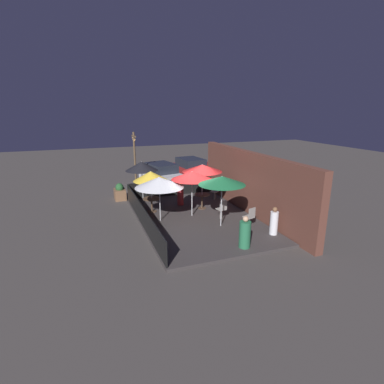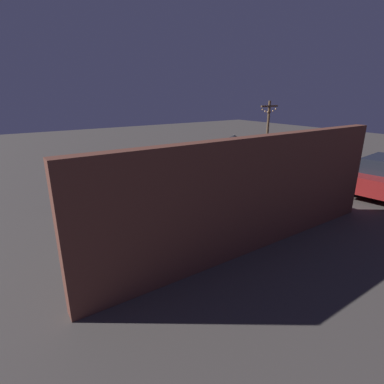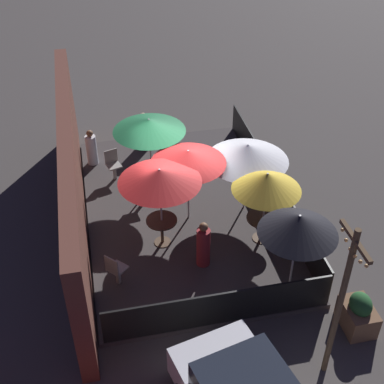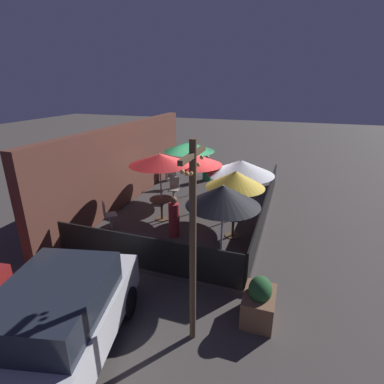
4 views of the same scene
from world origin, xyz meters
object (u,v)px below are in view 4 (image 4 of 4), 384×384
object	(u,v)px
patron_0	(174,218)
parked_car_0	(59,322)
dining_table_0	(162,203)
patio_chair_2	(172,177)
patio_umbrella_2	(189,147)
patron_2	(168,170)
patio_umbrella_5	(194,159)
patio_chair_0	(174,188)
planter_box	(259,301)
patron_1	(207,169)
patio_umbrella_0	(160,159)
patio_umbrella_4	(223,196)
patio_umbrella_3	(241,167)
patio_umbrella_1	(235,179)
patio_chair_1	(108,214)
light_post	(193,238)
dining_table_1	(233,219)

from	to	relation	value
patron_0	parked_car_0	xyz separation A→B (m)	(-4.70, 0.18, 0.12)
dining_table_0	patio_chair_2	size ratio (longest dim) A/B	0.85
patio_umbrella_2	patron_2	distance (m)	2.80
patio_umbrella_5	patron_0	size ratio (longest dim) A/B	1.69
patio_chair_0	parked_car_0	bearing A→B (deg)	-1.46
planter_box	patron_1	bearing A→B (deg)	23.21
patio_umbrella_0	patio_umbrella_5	bearing A→B (deg)	-45.51
parked_car_0	patron_0	bearing A→B (deg)	-15.46
patio_umbrella_0	patio_umbrella_2	xyz separation A→B (m)	(2.56, -0.12, -0.06)
patio_umbrella_2	parked_car_0	size ratio (longest dim) A/B	0.56
dining_table_0	patio_umbrella_4	bearing A→B (deg)	-130.32
patio_umbrella_3	patio_chair_0	xyz separation A→B (m)	(0.84, 2.80, -1.35)
parked_car_0	patron_1	bearing A→B (deg)	-10.67
patio_umbrella_1	patio_umbrella_0	bearing A→B (deg)	81.40
patron_0	patio_chair_1	bearing A→B (deg)	-89.15
patio_umbrella_1	parked_car_0	xyz separation A→B (m)	(-5.29, 1.92, -1.15)
light_post	patron_2	bearing A→B (deg)	26.07
patio_umbrella_4	planter_box	distance (m)	2.43
parked_car_0	patio_chair_0	bearing A→B (deg)	-5.84
patio_chair_1	parked_car_0	world-z (taller)	parked_car_0
patio_umbrella_2	patron_1	xyz separation A→B (m)	(2.27, -0.10, -1.56)
patio_umbrella_0	patron_1	xyz separation A→B (m)	(4.83, -0.22, -1.62)
patio_umbrella_4	patio_umbrella_0	bearing A→B (deg)	49.68
patron_0	patio_umbrella_0	bearing A→B (deg)	-144.55
patio_umbrella_1	light_post	xyz separation A→B (m)	(-4.05, -0.07, 0.17)
patio_umbrella_3	patio_umbrella_0	bearing A→B (deg)	111.24
patron_2	patio_umbrella_5	bearing A→B (deg)	108.76
patio_chair_0	patron_0	size ratio (longest dim) A/B	0.72
patio_umbrella_4	patio_umbrella_5	distance (m)	3.62
patio_umbrella_3	patio_chair_0	world-z (taller)	patio_umbrella_3
patio_umbrella_0	light_post	distance (m)	5.19
patio_umbrella_5	patron_2	world-z (taller)	patio_umbrella_5
patio_umbrella_0	patio_umbrella_3	bearing A→B (deg)	-68.76
patio_umbrella_4	patron_1	size ratio (longest dim) A/B	1.83
dining_table_0	patio_chair_0	world-z (taller)	patio_chair_0
patio_umbrella_1	dining_table_1	xyz separation A→B (m)	(-0.00, -0.00, -1.30)
parked_car_0	patio_umbrella_3	bearing A→B (deg)	-28.60
patio_umbrella_0	patio_chair_1	xyz separation A→B (m)	(-1.25, 1.32, -1.64)
patio_chair_1	patio_chair_2	bearing A→B (deg)	41.95
patio_umbrella_3	patron_1	distance (m)	4.68
patron_1	planter_box	world-z (taller)	patron_1
patio_chair_0	patron_0	distance (m)	3.03
patio_chair_0	planter_box	xyz separation A→B (m)	(-5.36, -4.09, -0.21)
patio_chair_2	planter_box	distance (m)	8.28
patio_umbrella_0	patio_umbrella_4	distance (m)	3.52
dining_table_1	parked_car_0	world-z (taller)	parked_car_0
patio_umbrella_2	dining_table_0	size ratio (longest dim) A/B	2.85
dining_table_0	light_post	distance (m)	5.38
patron_0	patron_1	distance (m)	5.85
patron_1	patio_chair_0	bearing A→B (deg)	51.77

